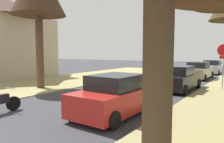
# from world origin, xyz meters

# --- Properties ---
(stop_sign_far) EXTENTS (0.81, 0.48, 2.95)m
(stop_sign_far) POSITION_xyz_m (4.85, 15.35, 2.18)
(stop_sign_far) COLOR #9EA0A5
(stop_sign_far) RESTS_ON grass_verge_right
(parked_sedan_red) EXTENTS (2.00, 4.43, 1.57)m
(parked_sedan_red) POSITION_xyz_m (2.12, 6.78, 0.72)
(parked_sedan_red) COLOR red
(parked_sedan_red) RESTS_ON ground
(parked_sedan_black) EXTENTS (2.00, 4.43, 1.57)m
(parked_sedan_black) POSITION_xyz_m (2.49, 13.61, 0.72)
(parked_sedan_black) COLOR black
(parked_sedan_black) RESTS_ON ground
(parked_sedan_tan) EXTENTS (2.00, 4.43, 1.57)m
(parked_sedan_tan) POSITION_xyz_m (2.22, 20.79, 0.72)
(parked_sedan_tan) COLOR tan
(parked_sedan_tan) RESTS_ON ground
(parked_sedan_silver) EXTENTS (2.00, 4.43, 1.57)m
(parked_sedan_silver) POSITION_xyz_m (2.49, 26.81, 0.72)
(parked_sedan_silver) COLOR #BCBCC1
(parked_sedan_silver) RESTS_ON ground
(house_backdrop_left) EXTENTS (6.87, 9.23, 7.96)m
(house_backdrop_left) POSITION_xyz_m (-13.69, 10.83, 4.11)
(house_backdrop_left) COLOR tan
(house_backdrop_left) RESTS_ON ground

